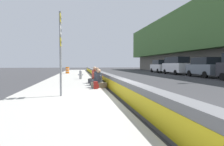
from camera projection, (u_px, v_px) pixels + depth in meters
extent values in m
plane|color=#353538|center=(126.00, 101.00, 7.85)|extent=(160.00, 160.00, 0.00)
cube|color=#A8A59E|center=(60.00, 101.00, 7.40)|extent=(80.00, 4.40, 0.14)
cube|color=slate|center=(126.00, 90.00, 7.83)|extent=(76.00, 0.44, 0.85)
cube|color=gold|center=(121.00, 92.00, 7.80)|extent=(74.48, 0.01, 0.54)
cylinder|color=gray|center=(61.00, 54.00, 8.11)|extent=(0.09, 0.09, 3.60)
cube|color=yellow|center=(61.00, 18.00, 8.05)|extent=(0.44, 0.02, 0.36)
cube|color=black|center=(61.00, 18.00, 8.05)|extent=(0.30, 0.01, 0.10)
cube|color=white|center=(61.00, 30.00, 8.07)|extent=(0.44, 0.02, 0.36)
cube|color=black|center=(61.00, 30.00, 8.07)|extent=(0.30, 0.01, 0.10)
cube|color=yellow|center=(61.00, 42.00, 8.09)|extent=(0.44, 0.02, 0.36)
cube|color=black|center=(61.00, 42.00, 8.10)|extent=(0.30, 0.01, 0.10)
cylinder|color=gray|center=(81.00, 75.00, 17.50)|extent=(0.24, 0.24, 0.72)
cone|color=gray|center=(81.00, 70.00, 17.48)|extent=(0.26, 0.26, 0.16)
cylinder|color=gray|center=(82.00, 75.00, 17.53)|extent=(0.10, 0.12, 0.10)
cylinder|color=gray|center=(79.00, 75.00, 17.47)|extent=(0.10, 0.12, 0.10)
cube|color=#706651|center=(99.00, 85.00, 11.22)|extent=(0.83, 0.91, 0.29)
cylinder|color=#333842|center=(99.00, 78.00, 11.20)|extent=(0.37, 0.37, 0.55)
sphere|color=tan|center=(99.00, 71.00, 11.18)|extent=(0.24, 0.24, 0.24)
cylinder|color=#333842|center=(98.00, 78.00, 11.39)|extent=(0.30, 0.19, 0.48)
cylinder|color=#333842|center=(100.00, 79.00, 11.02)|extent=(0.30, 0.19, 0.48)
cube|color=#424247|center=(97.00, 83.00, 12.49)|extent=(0.91, 0.99, 0.31)
cylinder|color=#333842|center=(97.00, 76.00, 12.47)|extent=(0.39, 0.39, 0.58)
sphere|color=#8E6647|center=(97.00, 70.00, 12.45)|extent=(0.26, 0.26, 0.26)
cylinder|color=#333842|center=(98.00, 77.00, 12.69)|extent=(0.33, 0.22, 0.51)
cylinder|color=#333842|center=(96.00, 77.00, 12.26)|extent=(0.33, 0.22, 0.51)
cube|color=#424247|center=(95.00, 81.00, 13.85)|extent=(0.90, 1.00, 0.32)
cylinder|color=#AD3D33|center=(95.00, 74.00, 13.83)|extent=(0.41, 0.41, 0.61)
sphere|color=tan|center=(95.00, 68.00, 13.81)|extent=(0.27, 0.27, 0.27)
cylinder|color=#AD3D33|center=(95.00, 75.00, 14.05)|extent=(0.34, 0.21, 0.53)
cylinder|color=#AD3D33|center=(94.00, 75.00, 13.60)|extent=(0.34, 0.21, 0.53)
cube|color=maroon|center=(96.00, 85.00, 10.58)|extent=(0.32, 0.22, 0.40)
cube|color=maroon|center=(98.00, 86.00, 10.61)|extent=(0.22, 0.06, 0.20)
cylinder|color=orange|center=(67.00, 70.00, 28.31)|extent=(0.52, 0.52, 0.95)
cylinder|color=white|center=(67.00, 69.00, 28.30)|extent=(0.54, 0.54, 0.10)
cylinder|color=white|center=(67.00, 71.00, 28.32)|extent=(0.54, 0.54, 0.10)
cylinder|color=black|center=(223.00, 77.00, 17.49)|extent=(0.72, 0.23, 0.72)
cube|color=slate|center=(204.00, 69.00, 21.89)|extent=(4.86, 2.07, 1.10)
cube|color=black|center=(205.00, 61.00, 21.75)|extent=(3.15, 1.83, 0.80)
cylinder|color=black|center=(189.00, 73.00, 23.31)|extent=(0.77, 0.24, 0.76)
cylinder|color=black|center=(203.00, 73.00, 23.56)|extent=(0.77, 0.24, 0.76)
cylinder|color=black|center=(205.00, 75.00, 20.27)|extent=(0.77, 0.24, 0.76)
cylinder|color=black|center=(221.00, 75.00, 20.52)|extent=(0.77, 0.24, 0.76)
cube|color=silver|center=(176.00, 68.00, 28.13)|extent=(5.12, 2.02, 1.30)
cube|color=black|center=(176.00, 60.00, 27.99)|extent=(4.12, 1.81, 0.90)
cylinder|color=black|center=(165.00, 72.00, 29.60)|extent=(0.72, 0.23, 0.72)
cylinder|color=black|center=(176.00, 72.00, 29.94)|extent=(0.72, 0.23, 0.72)
cylinder|color=black|center=(176.00, 73.00, 26.39)|extent=(0.72, 0.23, 0.72)
cylinder|color=black|center=(188.00, 72.00, 26.73)|extent=(0.72, 0.23, 0.72)
cube|color=silver|center=(160.00, 67.00, 34.11)|extent=(4.86, 2.08, 1.10)
cube|color=black|center=(160.00, 62.00, 33.97)|extent=(3.16, 1.83, 0.80)
cylinder|color=black|center=(152.00, 70.00, 35.53)|extent=(0.77, 0.25, 0.76)
cylinder|color=black|center=(161.00, 70.00, 35.78)|extent=(0.77, 0.25, 0.76)
cylinder|color=black|center=(158.00, 71.00, 32.49)|extent=(0.77, 0.25, 0.76)
cylinder|color=black|center=(168.00, 71.00, 32.74)|extent=(0.77, 0.25, 0.76)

